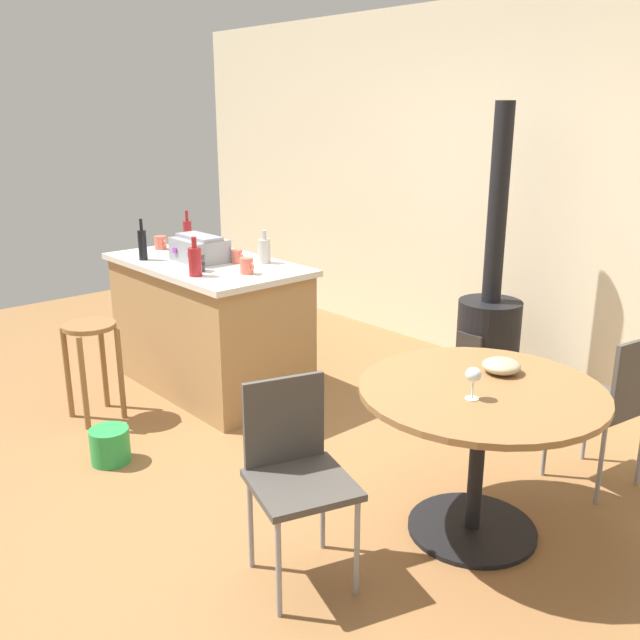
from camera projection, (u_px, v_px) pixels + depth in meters
ground_plane at (262, 480)px, 3.75m from camera, size 8.80×8.80×0.00m
back_wall at (538, 192)px, 4.96m from camera, size 8.00×0.10×2.70m
kitchen_island at (209, 325)px, 4.91m from camera, size 1.49×0.83×0.92m
wooden_stool at (92, 350)px, 4.39m from camera, size 0.33×0.33×0.64m
dining_table at (479, 422)px, 3.14m from camera, size 1.10×1.10×0.73m
folding_chair_near at (611, 398)px, 3.55m from camera, size 0.46×0.46×0.85m
folding_chair_far at (295, 466)px, 2.88m from camera, size 0.50×0.50×0.85m
wood_stove at (489, 324)px, 4.86m from camera, size 0.44×0.45×1.97m
toolbox at (200, 249)px, 4.76m from camera, size 0.38×0.28×0.18m
bottle_0 at (188, 234)px, 5.19m from camera, size 0.06×0.06×0.28m
bottle_1 at (264, 250)px, 4.70m from camera, size 0.08×0.08×0.22m
bottle_2 at (142, 244)px, 4.79m from camera, size 0.06×0.06×0.29m
bottle_3 at (195, 261)px, 4.33m from camera, size 0.08×0.08×0.25m
cup_0 at (198, 263)px, 4.47m from camera, size 0.12×0.08×0.11m
cup_1 at (212, 245)px, 5.09m from camera, size 0.12×0.08×0.10m
cup_2 at (237, 256)px, 4.71m from camera, size 0.11×0.07×0.09m
cup_3 at (247, 266)px, 4.40m from camera, size 0.12×0.09×0.10m
cup_4 at (161, 243)px, 5.18m from camera, size 0.12×0.09×0.10m
wine_glass at (473, 376)px, 2.94m from camera, size 0.07×0.07×0.14m
serving_bowl at (501, 366)px, 3.25m from camera, size 0.18×0.18×0.07m
plastic_bucket at (110, 445)px, 3.92m from camera, size 0.22×0.22×0.20m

